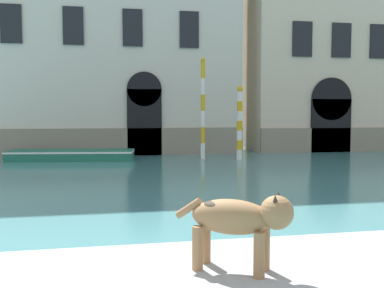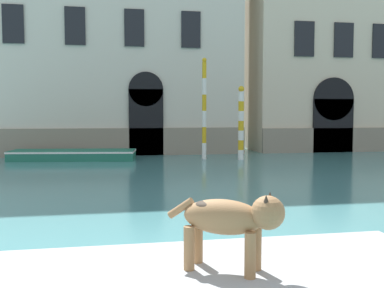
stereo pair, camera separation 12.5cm
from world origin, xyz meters
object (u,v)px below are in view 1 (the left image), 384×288
Objects in this scene: dog_on_deck at (240,219)px; mooring_pole_0 at (240,122)px; mooring_pole_1 at (203,108)px; boat_moored_near_palazzo at (72,155)px.

dog_on_deck is 16.25m from mooring_pole_0.
mooring_pole_1 reaches higher than mooring_pole_0.
dog_on_deck is at bearing -100.70° from mooring_pole_1.
mooring_pole_1 reaches higher than boat_moored_near_palazzo.
dog_on_deck is at bearing -106.64° from mooring_pole_0.
dog_on_deck is at bearing -72.66° from boat_moored_near_palazzo.
dog_on_deck is 0.32× the size of mooring_pole_0.
mooring_pole_0 is at bearing -1.19° from boat_moored_near_palazzo.
mooring_pole_0 is at bearing -17.35° from mooring_pole_1.
mooring_pole_0 reaches higher than dog_on_deck.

